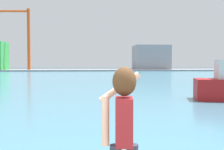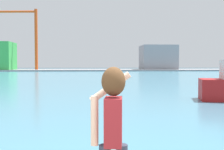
# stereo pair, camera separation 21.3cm
# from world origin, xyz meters

# --- Properties ---
(ground_plane) EXTENTS (220.00, 220.00, 0.00)m
(ground_plane) POSITION_xyz_m (0.00, 50.00, 0.00)
(ground_plane) COLOR #334751
(harbor_water) EXTENTS (140.00, 100.00, 0.02)m
(harbor_water) POSITION_xyz_m (0.00, 52.00, 0.01)
(harbor_water) COLOR teal
(harbor_water) RESTS_ON ground_plane
(far_shore_dock) EXTENTS (140.00, 20.00, 0.45)m
(far_shore_dock) POSITION_xyz_m (0.00, 92.00, 0.22)
(far_shore_dock) COLOR gray
(far_shore_dock) RESTS_ON ground_plane
(person_photographer) EXTENTS (0.53, 0.56, 1.74)m
(person_photographer) POSITION_xyz_m (0.44, 0.99, 1.64)
(person_photographer) COLOR #2D3342
(person_photographer) RESTS_ON quay_promenade
(warehouse_right) EXTENTS (11.66, 10.29, 8.17)m
(warehouse_right) POSITION_xyz_m (22.19, 91.76, 4.53)
(warehouse_right) COLOR gray
(warehouse_right) RESTS_ON far_shore_dock
(port_crane) EXTENTS (13.83, 2.01, 19.63)m
(port_crane) POSITION_xyz_m (-20.30, 89.33, 12.52)
(port_crane) COLOR #D84C19
(port_crane) RESTS_ON far_shore_dock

